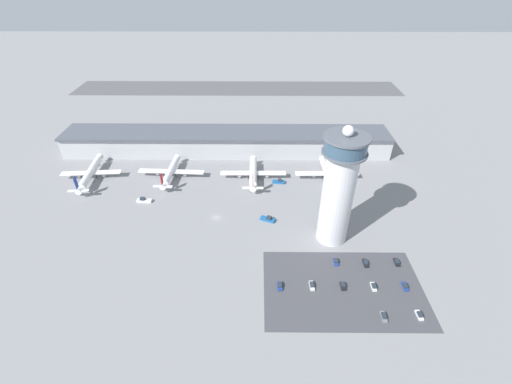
# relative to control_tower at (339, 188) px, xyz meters

# --- Properties ---
(ground_plane) EXTENTS (1000.00, 1000.00, 0.00)m
(ground_plane) POSITION_rel_control_tower_xyz_m (-55.71, 14.22, -28.32)
(ground_plane) COLOR gray
(terminal_building) EXTENTS (213.10, 25.00, 15.09)m
(terminal_building) POSITION_rel_control_tower_xyz_m (-55.71, 84.22, -20.68)
(terminal_building) COLOR #B2B2B7
(terminal_building) RESTS_ON ground
(runway_strip) EXTENTS (319.66, 44.00, 0.01)m
(runway_strip) POSITION_rel_control_tower_xyz_m (-55.71, 217.41, -28.31)
(runway_strip) COLOR #515154
(runway_strip) RESTS_ON ground
(control_tower) EXTENTS (18.47, 18.47, 57.13)m
(control_tower) POSITION_rel_control_tower_xyz_m (0.00, 0.00, 0.00)
(control_tower) COLOR silver
(control_tower) RESTS_ON ground
(parking_lot_surface) EXTENTS (64.00, 40.00, 0.01)m
(parking_lot_surface) POSITION_rel_control_tower_xyz_m (-0.03, -30.11, -28.31)
(parking_lot_surface) COLOR #424247
(parking_lot_surface) RESTS_ON ground
(airplane_gate_alpha) EXTENTS (34.99, 40.75, 12.90)m
(airplane_gate_alpha) POSITION_rel_control_tower_xyz_m (-133.96, 50.02, -24.01)
(airplane_gate_alpha) COLOR white
(airplane_gate_alpha) RESTS_ON ground
(airplane_gate_bravo) EXTENTS (39.61, 35.11, 12.36)m
(airplane_gate_bravo) POSITION_rel_control_tower_xyz_m (-86.75, 52.22, -24.22)
(airplane_gate_bravo) COLOR white
(airplane_gate_bravo) RESTS_ON ground
(airplane_gate_charlie) EXTENTS (38.99, 34.53, 13.00)m
(airplane_gate_charlie) POSITION_rel_control_tower_xyz_m (-37.52, 50.91, -24.24)
(airplane_gate_charlie) COLOR white
(airplane_gate_charlie) RESTS_ON ground
(airplane_gate_delta) EXTENTS (37.57, 35.94, 12.42)m
(airplane_gate_delta) POSITION_rel_control_tower_xyz_m (6.21, 50.40, -24.00)
(airplane_gate_delta) COLOR white
(airplane_gate_delta) RESTS_ON ground
(service_truck_catering) EXTENTS (7.41, 3.39, 2.54)m
(service_truck_catering) POSITION_rel_control_tower_xyz_m (-22.44, 46.49, -27.44)
(service_truck_catering) COLOR black
(service_truck_catering) RESTS_ON ground
(service_truck_fuel) EXTENTS (8.13, 2.96, 2.59)m
(service_truck_fuel) POSITION_rel_control_tower_xyz_m (-96.40, 27.41, -27.42)
(service_truck_fuel) COLOR black
(service_truck_fuel) RESTS_ON ground
(service_truck_baggage) EXTENTS (7.84, 5.22, 2.51)m
(service_truck_baggage) POSITION_rel_control_tower_xyz_m (-29.58, 12.05, -27.45)
(service_truck_baggage) COLOR black
(service_truck_baggage) RESTS_ON ground
(car_blue_compact) EXTENTS (1.88, 4.55, 1.54)m
(car_blue_compact) POSITION_rel_control_tower_xyz_m (25.99, -16.46, -27.72)
(car_blue_compact) COLOR black
(car_blue_compact) RESTS_ON ground
(car_red_hatchback) EXTENTS (1.94, 4.40, 1.56)m
(car_red_hatchback) POSITION_rel_control_tower_xyz_m (25.65, -43.04, -27.71)
(car_red_hatchback) COLOR black
(car_red_hatchback) RESTS_ON ground
(car_grey_coupe) EXTENTS (1.79, 4.72, 1.55)m
(car_grey_coupe) POSITION_rel_control_tower_xyz_m (12.22, -17.11, -27.71)
(car_grey_coupe) COLOR black
(car_grey_coupe) RESTS_ON ground
(car_silver_sedan) EXTENTS (1.81, 4.72, 1.42)m
(car_silver_sedan) POSITION_rel_control_tower_xyz_m (12.22, -43.78, -27.77)
(car_silver_sedan) COLOR black
(car_silver_sedan) RESTS_ON ground
(car_maroon_suv) EXTENTS (1.94, 4.76, 1.49)m
(car_maroon_suv) POSITION_rel_control_tower_xyz_m (-12.65, -29.53, -27.74)
(car_maroon_suv) COLOR black
(car_maroon_suv) RESTS_ON ground
(car_green_van) EXTENTS (1.83, 4.49, 1.48)m
(car_green_van) POSITION_rel_control_tower_xyz_m (24.99, -29.60, -27.74)
(car_green_van) COLOR black
(car_green_van) RESTS_ON ground
(car_yellow_taxi) EXTENTS (1.89, 4.05, 1.57)m
(car_yellow_taxi) POSITION_rel_control_tower_xyz_m (-0.10, -29.65, -27.71)
(car_yellow_taxi) COLOR black
(car_yellow_taxi) RESTS_ON ground
(car_navy_sedan) EXTENTS (1.85, 4.20, 1.52)m
(car_navy_sedan) POSITION_rel_control_tower_xyz_m (-0.48, -16.43, -27.73)
(car_navy_sedan) COLOR black
(car_navy_sedan) RESTS_ON ground
(car_white_wagon) EXTENTS (1.99, 4.40, 1.52)m
(car_white_wagon) POSITION_rel_control_tower_xyz_m (-25.59, -29.81, -27.73)
(car_white_wagon) COLOR black
(car_white_wagon) RESTS_ON ground
(car_black_suv) EXTENTS (1.79, 4.37, 1.56)m
(car_black_suv) POSITION_rel_control_tower_xyz_m (12.25, -29.88, -27.71)
(car_black_suv) COLOR black
(car_black_suv) RESTS_ON ground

